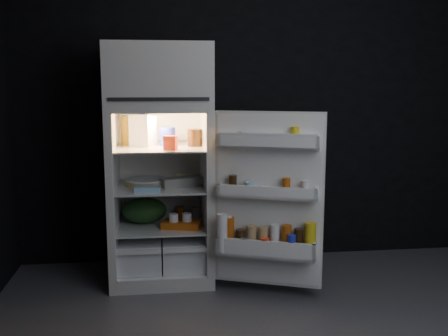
{
  "coord_description": "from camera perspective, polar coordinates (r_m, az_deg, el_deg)",
  "views": [
    {
      "loc": [
        -0.84,
        -2.65,
        1.5
      ],
      "look_at": [
        -0.38,
        1.0,
        0.9
      ],
      "focal_mm": 42.0,
      "sensor_mm": 36.0,
      "label": 1
    }
  ],
  "objects": [
    {
      "name": "wall_back",
      "position": [
        4.43,
        3.83,
        7.31
      ],
      "size": [
        4.0,
        0.0,
        2.7
      ],
      "primitive_type": "cube",
      "color": "black",
      "rests_on": "ground"
    },
    {
      "name": "refrigerator",
      "position": [
        4.01,
        -6.97,
        1.39
      ],
      "size": [
        0.76,
        0.71,
        1.78
      ],
      "color": "silver",
      "rests_on": "ground"
    },
    {
      "name": "fridge_door",
      "position": [
        3.63,
        4.77,
        -3.9
      ],
      "size": [
        0.74,
        0.44,
        1.22
      ],
      "color": "silver",
      "rests_on": "ground"
    },
    {
      "name": "milk_jug",
      "position": [
        4.0,
        -8.81,
        4.08
      ],
      "size": [
        0.21,
        0.21,
        0.24
      ],
      "primitive_type": "cube",
      "rotation": [
        0.0,
        0.0,
        -0.43
      ],
      "color": "white",
      "rests_on": "refrigerator"
    },
    {
      "name": "mayo_jar",
      "position": [
        4.01,
        -6.17,
        3.43
      ],
      "size": [
        0.16,
        0.16,
        0.14
      ],
      "primitive_type": "cylinder",
      "rotation": [
        0.0,
        0.0,
        0.37
      ],
      "color": "#212DB5",
      "rests_on": "refrigerator"
    },
    {
      "name": "jam_jar",
      "position": [
        3.95,
        -3.22,
        3.32
      ],
      "size": [
        0.14,
        0.14,
        0.13
      ],
      "primitive_type": "cylinder",
      "rotation": [
        0.0,
        0.0,
        -0.36
      ],
      "color": "black",
      "rests_on": "refrigerator"
    },
    {
      "name": "amber_bottle",
      "position": [
        4.08,
        -10.55,
        4.0
      ],
      "size": [
        0.11,
        0.11,
        0.22
      ],
      "primitive_type": "cylinder",
      "rotation": [
        0.0,
        0.0,
        -0.27
      ],
      "color": "#BC911E",
      "rests_on": "refrigerator"
    },
    {
      "name": "small_carton",
      "position": [
        3.76,
        -5.86,
        2.75
      ],
      "size": [
        0.1,
        0.09,
        0.1
      ],
      "primitive_type": "cube",
      "rotation": [
        0.0,
        0.0,
        -0.33
      ],
      "color": "#EF401C",
      "rests_on": "refrigerator"
    },
    {
      "name": "egg_carton",
      "position": [
        3.96,
        -4.6,
        -1.52
      ],
      "size": [
        0.34,
        0.21,
        0.07
      ],
      "primitive_type": "cube",
      "rotation": [
        0.0,
        0.0,
        0.31
      ],
      "color": "gray",
      "rests_on": "refrigerator"
    },
    {
      "name": "pie",
      "position": [
        4.04,
        -8.42,
        -1.58
      ],
      "size": [
        0.35,
        0.35,
        0.04
      ],
      "primitive_type": "cylinder",
      "rotation": [
        0.0,
        0.0,
        0.07
      ],
      "color": "tan",
      "rests_on": "refrigerator"
    },
    {
      "name": "flat_package",
      "position": [
        3.79,
        -8.32,
        -2.3
      ],
      "size": [
        0.19,
        0.11,
        0.04
      ],
      "primitive_type": "cube",
      "rotation": [
        0.0,
        0.0,
        -0.08
      ],
      "color": "#8BBBD7",
      "rests_on": "refrigerator"
    },
    {
      "name": "wrapped_pkg",
      "position": [
        4.19,
        -4.36,
        -1.04
      ],
      "size": [
        0.14,
        0.12,
        0.05
      ],
      "primitive_type": "cube",
      "rotation": [
        0.0,
        0.0,
        -0.09
      ],
      "color": "#F1EDC5",
      "rests_on": "refrigerator"
    },
    {
      "name": "produce_bag",
      "position": [
        4.11,
        -8.66,
        -4.58
      ],
      "size": [
        0.36,
        0.31,
        0.2
      ],
      "primitive_type": "ellipsoid",
      "rotation": [
        0.0,
        0.0,
        0.06
      ],
      "color": "#193815",
      "rests_on": "refrigerator"
    },
    {
      "name": "yogurt_tray",
      "position": [
        3.95,
        -4.63,
        -6.16
      ],
      "size": [
        0.32,
        0.23,
        0.05
      ],
      "primitive_type": "cube",
      "rotation": [
        0.0,
        0.0,
        -0.28
      ],
      "color": "#B24F0F",
      "rests_on": "refrigerator"
    },
    {
      "name": "small_can_red",
      "position": [
        4.25,
        -4.76,
        -4.78
      ],
      "size": [
        0.08,
        0.08,
        0.09
      ],
      "primitive_type": "cylinder",
      "rotation": [
        0.0,
        0.0,
        -0.32
      ],
      "color": "#B24F0F",
      "rests_on": "refrigerator"
    },
    {
      "name": "small_can_silver",
      "position": [
        4.23,
        -3.03,
        -4.82
      ],
      "size": [
        0.08,
        0.08,
        0.09
      ],
      "primitive_type": "cylinder",
      "rotation": [
        0.0,
        0.0,
        0.15
      ],
      "color": "silver",
      "rests_on": "refrigerator"
    }
  ]
}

